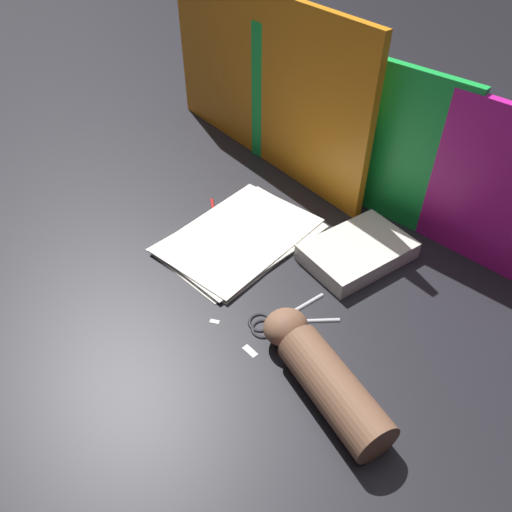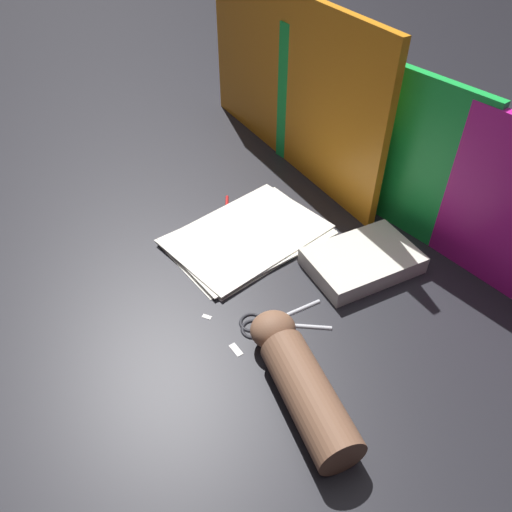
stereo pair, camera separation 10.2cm
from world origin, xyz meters
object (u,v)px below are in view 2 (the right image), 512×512
object	(u,v)px
paper_stack	(247,236)
book_closed	(362,261)
hand_forearm	(301,381)
scissors	(269,322)

from	to	relation	value
paper_stack	book_closed	bearing A→B (deg)	29.01
book_closed	hand_forearm	distance (m)	0.35
book_closed	scissors	size ratio (longest dim) A/B	1.42
scissors	hand_forearm	bearing A→B (deg)	-21.93
scissors	book_closed	bearing A→B (deg)	89.03
book_closed	hand_forearm	world-z (taller)	hand_forearm
paper_stack	hand_forearm	xyz separation A→B (m)	(0.38, -0.19, 0.03)
paper_stack	book_closed	world-z (taller)	book_closed
paper_stack	book_closed	size ratio (longest dim) A/B	1.40
book_closed	scissors	world-z (taller)	book_closed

